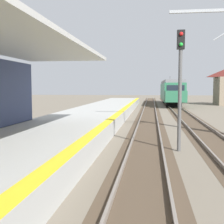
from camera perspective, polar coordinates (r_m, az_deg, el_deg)
name	(u,v)px	position (r m, az deg, el deg)	size (l,w,h in m)	color
station_platform	(46,140)	(13.43, -12.66, -5.34)	(5.00, 80.00, 0.91)	#A8A8A3
track_pair_nearest_platform	(147,137)	(16.62, 6.79, -4.72)	(2.34, 120.00, 0.16)	#4C3D2D
track_pair_middle	(210,138)	(16.93, 18.42, -4.76)	(2.34, 120.00, 0.16)	#4C3D2D
approaching_train	(171,91)	(49.03, 11.37, 3.98)	(2.93, 19.60, 4.76)	#286647
rail_signal_post	(180,78)	(13.06, 13.01, 6.46)	(0.32, 0.34, 5.20)	#4C4C4C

